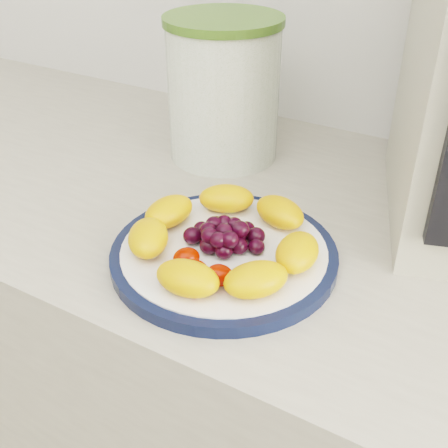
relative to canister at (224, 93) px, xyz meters
The scene contains 6 objects.
counter 0.61m from the canister, 25.61° to the right, with size 3.50×0.60×0.90m, color #B1AA96.
plate_rim 0.30m from the canister, 59.44° to the right, with size 0.26×0.26×0.01m, color #0D1633.
plate_face 0.30m from the canister, 59.44° to the right, with size 0.24×0.24×0.02m, color white.
canister is the anchor object (origin of this frame).
canister_lid 0.11m from the canister, behind, with size 0.17×0.17×0.01m, color #466924.
fruit_plate 0.30m from the canister, 59.93° to the right, with size 0.23×0.23×0.03m.
Camera 1 is at (0.19, 0.60, 1.29)m, focal length 45.00 mm.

